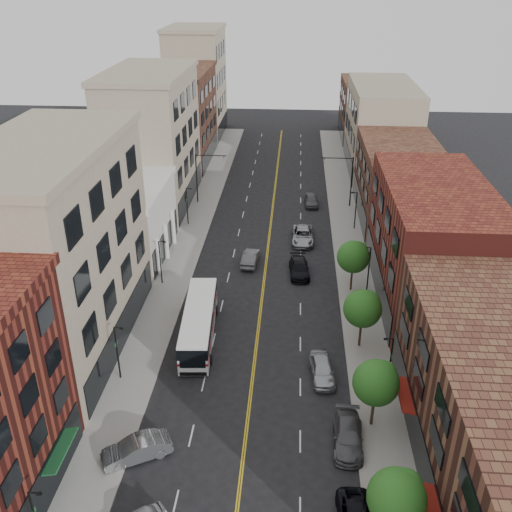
% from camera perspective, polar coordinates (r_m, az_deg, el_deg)
% --- Properties ---
extents(ground, '(220.00, 220.00, 0.00)m').
position_cam_1_polar(ground, '(42.35, -1.31, -19.67)').
color(ground, black).
rests_on(ground, ground).
extents(sidewalk_left, '(4.00, 110.00, 0.15)m').
position_cam_1_polar(sidewalk_left, '(72.10, -6.71, 1.56)').
color(sidewalk_left, gray).
rests_on(sidewalk_left, ground).
extents(sidewalk_right, '(4.00, 110.00, 0.15)m').
position_cam_1_polar(sidewalk_right, '(71.27, 9.31, 1.07)').
color(sidewalk_right, gray).
rests_on(sidewalk_right, ground).
extents(bldg_l_tanoffice, '(10.00, 22.00, 18.00)m').
position_cam_1_polar(bldg_l_tanoffice, '(51.30, -19.30, 0.21)').
color(bldg_l_tanoffice, gray).
rests_on(bldg_l_tanoffice, ground).
extents(bldg_l_white, '(10.00, 14.00, 8.00)m').
position_cam_1_polar(bldg_l_white, '(68.61, -13.24, 3.24)').
color(bldg_l_white, silver).
rests_on(bldg_l_white, ground).
extents(bldg_l_far_a, '(10.00, 20.00, 18.00)m').
position_cam_1_polar(bldg_l_far_a, '(82.41, -10.32, 11.21)').
color(bldg_l_far_a, gray).
rests_on(bldg_l_far_a, ground).
extents(bldg_l_far_b, '(10.00, 20.00, 15.00)m').
position_cam_1_polar(bldg_l_far_b, '(101.67, -7.60, 13.50)').
color(bldg_l_far_b, '#522B21').
rests_on(bldg_l_far_b, ground).
extents(bldg_l_far_c, '(10.00, 16.00, 20.00)m').
position_cam_1_polar(bldg_l_far_c, '(118.49, -5.97, 16.73)').
color(bldg_l_far_c, gray).
rests_on(bldg_l_far_c, ground).
extents(bldg_r_near, '(10.00, 26.00, 10.00)m').
position_cam_1_polar(bldg_r_near, '(41.22, 23.71, -14.53)').
color(bldg_r_near, '#522B21').
rests_on(bldg_r_near, ground).
extents(bldg_r_mid, '(10.00, 22.00, 12.00)m').
position_cam_1_polar(bldg_r_mid, '(60.11, 17.17, 1.34)').
color(bldg_r_mid, '#571C17').
rests_on(bldg_r_mid, ground).
extents(bldg_r_far_a, '(10.00, 20.00, 10.00)m').
position_cam_1_polar(bldg_r_far_a, '(79.55, 14.09, 7.23)').
color(bldg_r_far_a, '#522B21').
rests_on(bldg_r_far_a, ground).
extents(bldg_r_far_b, '(10.00, 22.00, 14.00)m').
position_cam_1_polar(bldg_r_far_b, '(98.87, 12.38, 12.44)').
color(bldg_r_far_b, gray).
rests_on(bldg_r_far_b, ground).
extents(bldg_r_far_c, '(10.00, 18.00, 11.00)m').
position_cam_1_polar(bldg_r_far_c, '(118.52, 11.09, 14.17)').
color(bldg_r_far_c, '#522B21').
rests_on(bldg_r_far_c, ground).
extents(tree_r_0, '(3.40, 3.40, 5.59)m').
position_cam_1_polar(tree_r_0, '(35.79, 14.03, -22.26)').
color(tree_r_0, black).
rests_on(tree_r_0, sidewalk_right).
extents(tree_r_1, '(3.40, 3.40, 5.59)m').
position_cam_1_polar(tree_r_1, '(42.91, 12.02, -12.15)').
color(tree_r_1, black).
rests_on(tree_r_1, sidewalk_right).
extents(tree_r_2, '(3.40, 3.40, 5.59)m').
position_cam_1_polar(tree_r_2, '(51.00, 10.71, -5.07)').
color(tree_r_2, black).
rests_on(tree_r_2, sidewalk_right).
extents(tree_r_3, '(3.40, 3.40, 5.59)m').
position_cam_1_polar(tree_r_3, '(59.68, 9.79, 0.01)').
color(tree_r_3, black).
rests_on(tree_r_3, sidewalk_right).
extents(lamp_l_1, '(0.81, 0.55, 5.05)m').
position_cam_1_polar(lamp_l_1, '(48.28, -13.68, -9.10)').
color(lamp_l_1, black).
rests_on(lamp_l_1, sidewalk_left).
extents(lamp_l_2, '(0.81, 0.55, 5.05)m').
position_cam_1_polar(lamp_l_2, '(61.39, -9.51, -0.37)').
color(lamp_l_2, black).
rests_on(lamp_l_2, sidewalk_left).
extents(lamp_l_3, '(0.81, 0.55, 5.05)m').
position_cam_1_polar(lamp_l_3, '(75.62, -6.88, 5.19)').
color(lamp_l_3, black).
rests_on(lamp_l_3, sidewalk_left).
extents(lamp_r_1, '(0.81, 0.55, 5.05)m').
position_cam_1_polar(lamp_r_1, '(46.92, 13.24, -10.24)').
color(lamp_r_1, black).
rests_on(lamp_r_1, sidewalk_right).
extents(lamp_r_2, '(0.81, 0.55, 5.05)m').
position_cam_1_polar(lamp_r_2, '(60.33, 11.19, -1.04)').
color(lamp_r_2, black).
rests_on(lamp_r_2, sidewalk_right).
extents(lamp_r_3, '(0.81, 0.55, 5.05)m').
position_cam_1_polar(lamp_r_3, '(74.76, 9.92, 4.71)').
color(lamp_r_3, black).
rests_on(lamp_r_3, sidewalk_right).
extents(signal_mast_left, '(4.49, 0.18, 7.20)m').
position_cam_1_polar(signal_mast_left, '(82.32, -5.47, 8.33)').
color(signal_mast_left, black).
rests_on(signal_mast_left, sidewalk_left).
extents(signal_mast_right, '(4.49, 0.18, 7.20)m').
position_cam_1_polar(signal_mast_right, '(81.58, 9.05, 7.94)').
color(signal_mast_right, black).
rests_on(signal_mast_right, sidewalk_right).
extents(city_bus, '(3.47, 11.98, 3.04)m').
position_cam_1_polar(city_bus, '(52.79, -5.74, -6.53)').
color(city_bus, white).
rests_on(city_bus, ground).
extents(car_angle_b, '(5.07, 3.77, 1.60)m').
position_cam_1_polar(car_angle_b, '(42.70, -11.85, -18.38)').
color(car_angle_b, '#919397').
rests_on(car_angle_b, ground).
extents(car_parked_mid, '(2.30, 5.24, 1.50)m').
position_cam_1_polar(car_parked_mid, '(43.34, 9.19, -17.35)').
color(car_parked_mid, '#4D4D52').
rests_on(car_parked_mid, ground).
extents(car_parked_far, '(2.35, 4.85, 1.60)m').
position_cam_1_polar(car_parked_far, '(48.76, 6.64, -11.20)').
color(car_parked_far, '#A7AAAE').
rests_on(car_parked_far, ground).
extents(car_lane_behind, '(1.96, 4.78, 1.54)m').
position_cam_1_polar(car_lane_behind, '(65.76, -0.56, -0.19)').
color(car_lane_behind, '#525157').
rests_on(car_lane_behind, ground).
extents(car_lane_a, '(2.53, 5.37, 1.51)m').
position_cam_1_polar(car_lane_a, '(63.71, 4.34, -1.23)').
color(car_lane_a, black).
rests_on(car_lane_a, ground).
extents(car_lane_b, '(2.74, 5.90, 1.64)m').
position_cam_1_polar(car_lane_b, '(71.39, 4.70, 2.05)').
color(car_lane_b, '#9C9EA3').
rests_on(car_lane_b, ground).
extents(car_lane_c, '(2.07, 4.65, 1.55)m').
position_cam_1_polar(car_lane_c, '(82.80, 5.55, 5.59)').
color(car_lane_c, '#4A4B4F').
rests_on(car_lane_c, ground).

